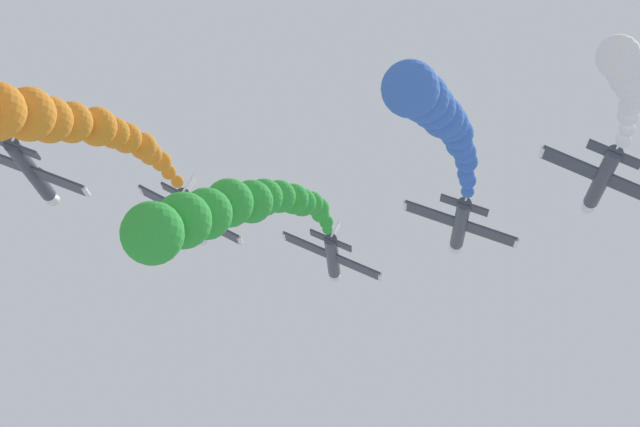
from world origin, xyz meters
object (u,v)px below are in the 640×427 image
object	(u,v)px
airplane_lead	(333,257)
airplane_right_outer	(602,179)
airplane_left_outer	(32,171)
airplane_left_inner	(192,216)
airplane_right_inner	(460,225)

from	to	relation	value
airplane_lead	airplane_right_outer	world-z (taller)	airplane_lead
airplane_left_outer	airplane_right_outer	distance (m)	40.74
airplane_left_inner	airplane_lead	bearing A→B (deg)	41.89
airplane_right_inner	airplane_right_outer	distance (m)	13.09
airplane_left_inner	airplane_left_outer	bearing A→B (deg)	-136.10
airplane_lead	airplane_left_inner	xyz separation A→B (m)	(-10.83, -9.72, 0.30)
airplane_lead	airplane_left_outer	bearing A→B (deg)	-137.13
airplane_lead	airplane_left_outer	xyz separation A→B (m)	(-20.86, -19.36, 0.23)
airplane_left_outer	airplane_left_inner	bearing A→B (deg)	43.90
airplane_right_outer	airplane_lead	bearing A→B (deg)	138.12
airplane_left_inner	airplane_right_inner	world-z (taller)	airplane_left_inner
airplane_lead	airplane_left_outer	distance (m)	28.46
airplane_lead	airplane_right_inner	world-z (taller)	airplane_lead
airplane_left_inner	airplane_right_inner	xyz separation A→B (m)	(21.29, 1.05, -0.75)
airplane_lead	airplane_left_inner	world-z (taller)	airplane_left_inner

